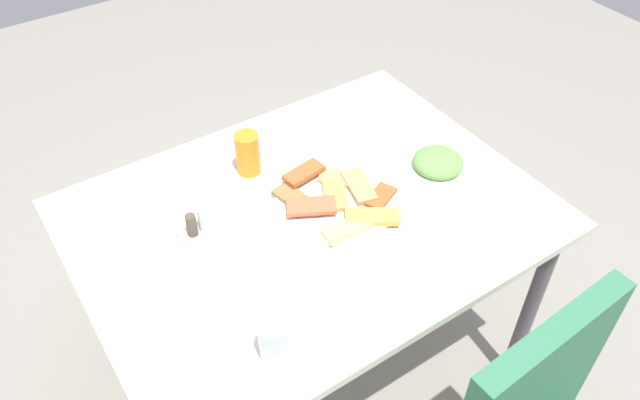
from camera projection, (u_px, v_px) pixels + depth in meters
name	position (u px, v px, depth m)	size (l,w,h in m)	color
ground_plane	(312.00, 365.00, 2.10)	(6.00, 6.00, 0.00)	gray
dining_table	(310.00, 233.00, 1.66)	(1.16, 0.88, 0.71)	silver
pide_platter	(337.00, 200.00, 1.63)	(0.32, 0.33, 0.04)	white
salad_plate_greens	(438.00, 164.00, 1.73)	(0.20, 0.20, 0.06)	white
soda_can	(248.00, 154.00, 1.69)	(0.07, 0.07, 0.12)	orange
drinking_glass	(275.00, 341.00, 1.27)	(0.07, 0.07, 0.11)	silver
paper_napkin	(324.00, 311.00, 1.38)	(0.12, 0.12, 0.00)	white
fork	(320.00, 304.00, 1.39)	(0.20, 0.02, 0.01)	silver
spoon	(329.00, 315.00, 1.37)	(0.17, 0.02, 0.01)	silver
condiment_caddy	(199.00, 228.00, 1.54)	(0.10, 0.10, 0.08)	#B2B2B7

